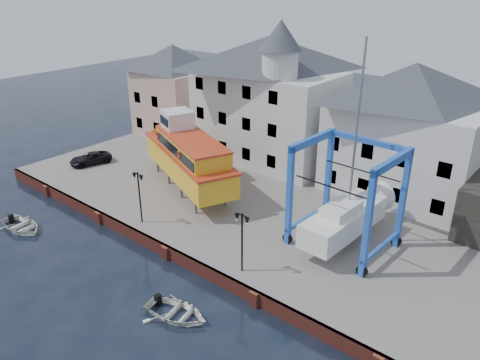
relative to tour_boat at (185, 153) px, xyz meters
The scene contains 13 objects.
ground 11.20m from the tour_boat, 52.24° to the right, with size 140.00×140.00×0.00m, color black.
hardstanding 7.83m from the tour_boat, 23.38° to the left, with size 44.00×22.00×1.00m, color slate.
quay_wall 10.95m from the tour_boat, 51.89° to the right, with size 44.00×0.47×1.00m.
building_pink 15.31m from the tour_boat, 139.98° to the left, with size 8.00×7.00×10.30m.
building_white_main 10.77m from the tour_boat, 81.53° to the left, with size 14.00×8.30×14.00m.
building_white_right 18.94m from the tour_boat, 34.96° to the left, with size 12.00×8.00×11.20m.
lamp_post_left 7.43m from the tour_boat, 71.30° to the right, with size 1.12×0.32×4.20m.
lamp_post_right 14.24m from the tour_boat, 29.62° to the right, with size 1.12×0.32×4.20m.
tour_boat is the anchor object (origin of this frame).
travel_lift 15.82m from the tour_boat, ahead, with size 6.84×9.47×14.15m.
van 11.61m from the tour_boat, 166.96° to the right, with size 1.87×4.05×1.13m, color black.
motorboat_b 17.08m from the tour_boat, 46.37° to the right, with size 2.91×4.08×0.84m, color white.
motorboat_d 14.51m from the tour_boat, 113.42° to the right, with size 3.01×4.21×0.87m, color white.
Camera 1 is at (22.03, -18.24, 18.65)m, focal length 35.00 mm.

